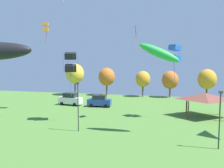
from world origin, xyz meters
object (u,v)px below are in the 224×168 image
object	(u,v)px
kite_flying_3	(136,32)
kite_flying_4	(159,53)
kite_flying_6	(46,27)
light_post_1	(78,104)
treeline_tree_2	(143,79)
treeline_tree_0	(75,74)
treeline_tree_1	(107,77)
kite_flying_0	(71,62)
kite_flying_2	(175,53)
treeline_tree_3	(170,80)
parked_car_leftmost	(70,99)
treeline_tree_4	(207,79)
parked_car_second_from_left	(99,101)
light_post_0	(220,116)
park_pavilion	(205,96)

from	to	relation	value
kite_flying_3	kite_flying_4	distance (m)	7.39
kite_flying_6	light_post_1	bearing A→B (deg)	-46.02
kite_flying_6	treeline_tree_2	size ratio (longest dim) A/B	0.55
treeline_tree_0	treeline_tree_1	size ratio (longest dim) A/B	1.15
kite_flying_0	kite_flying_2	size ratio (longest dim) A/B	1.15
kite_flying_6	treeline_tree_1	size ratio (longest dim) A/B	0.49
kite_flying_3	treeline_tree_3	world-z (taller)	kite_flying_3
parked_car_leftmost	treeline_tree_4	distance (m)	29.61
parked_car_second_from_left	light_post_0	xyz separation A→B (m)	(17.21, -17.43, 2.09)
kite_flying_4	light_post_0	xyz separation A→B (m)	(5.88, -3.53, -6.08)
parked_car_second_from_left	treeline_tree_4	xyz separation A→B (m)	(20.25, 13.82, 3.34)
light_post_0	treeline_tree_3	bearing A→B (deg)	98.37
kite_flying_0	kite_flying_4	xyz separation A→B (m)	(11.97, -2.78, 1.04)
kite_flying_2	kite_flying_4	size ratio (longest dim) A/B	1.08
parked_car_second_from_left	light_post_0	world-z (taller)	light_post_0
kite_flying_0	light_post_1	bearing A→B (deg)	-56.81
kite_flying_6	parked_car_second_from_left	size ratio (longest dim) A/B	0.75
light_post_0	kite_flying_0	bearing A→B (deg)	160.53
park_pavilion	treeline_tree_4	size ratio (longest dim) A/B	0.98
kite_flying_4	park_pavilion	bearing A→B (deg)	58.08
treeline_tree_2	park_pavilion	bearing A→B (deg)	-57.82
treeline_tree_0	treeline_tree_1	distance (m)	7.94
treeline_tree_1	treeline_tree_3	size ratio (longest dim) A/B	1.10
parked_car_second_from_left	treeline_tree_1	world-z (taller)	treeline_tree_1
parked_car_leftmost	park_pavilion	bearing A→B (deg)	-1.62
parked_car_leftmost	treeline_tree_4	size ratio (longest dim) A/B	0.70
park_pavilion	treeline_tree_3	xyz separation A→B (m)	(-5.25, 18.72, 0.94)
treeline_tree_4	kite_flying_3	bearing A→B (deg)	-119.55
kite_flying_2	parked_car_second_from_left	world-z (taller)	kite_flying_2
kite_flying_4	treeline_tree_4	world-z (taller)	kite_flying_4
parked_car_second_from_left	light_post_0	size ratio (longest dim) A/B	0.79
treeline_tree_1	kite_flying_2	bearing A→B (deg)	-52.30
kite_flying_3	treeline_tree_3	xyz separation A→B (m)	(4.63, 23.17, -8.26)
treeline_tree_0	treeline_tree_2	size ratio (longest dim) A/B	1.28
kite_flying_6	treeline_tree_3	xyz separation A→B (m)	(19.98, 20.31, -9.92)
kite_flying_6	treeline_tree_1	world-z (taller)	kite_flying_6
treeline_tree_3	treeline_tree_4	distance (m)	7.92
kite_flying_2	kite_flying_6	bearing A→B (deg)	178.54
kite_flying_2	kite_flying_3	distance (m)	6.42
kite_flying_0	treeline_tree_3	bearing A→B (deg)	63.44
parked_car_leftmost	treeline_tree_4	bearing A→B (deg)	35.35
kite_flying_0	treeline_tree_0	distance (m)	26.46
kite_flying_4	kite_flying_6	distance (m)	21.28
light_post_0	kite_flying_2	bearing A→B (deg)	109.45
kite_flying_2	treeline_tree_3	bearing A→B (deg)	91.85
kite_flying_0	park_pavilion	bearing A→B (deg)	22.05
treeline_tree_1	parked_car_second_from_left	bearing A→B (deg)	-79.82
kite_flying_6	light_post_0	size ratio (longest dim) A/B	0.59
parked_car_leftmost	kite_flying_4	bearing A→B (deg)	-31.57
parked_car_second_from_left	treeline_tree_0	xyz separation A→B (m)	(-10.42, 13.29, 4.17)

